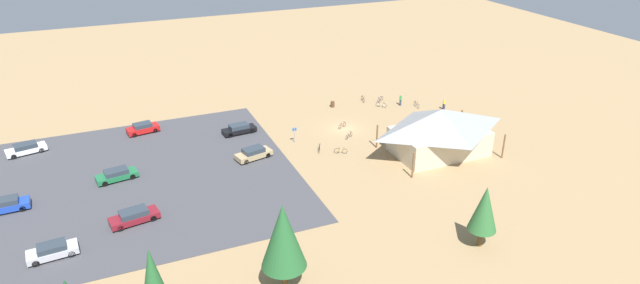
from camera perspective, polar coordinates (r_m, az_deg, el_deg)
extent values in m
plane|color=#9E7F56|center=(75.55, 2.53, 1.36)|extent=(160.00, 160.00, 0.00)
cube|color=#424247|center=(65.86, -18.37, -3.78)|extent=(34.80, 33.71, 0.05)
cube|color=beige|center=(69.72, 12.41, 0.08)|extent=(11.27, 6.96, 3.20)
pyramid|color=#93999E|center=(68.54, 12.64, 2.32)|extent=(13.29, 8.98, 2.74)
cylinder|color=brown|center=(76.51, 14.60, 2.15)|extent=(0.20, 0.20, 3.20)
cylinder|color=brown|center=(69.81, 6.01, 0.59)|extent=(0.20, 0.20, 3.20)
cylinder|color=brown|center=(70.50, 18.74, -0.43)|extent=(0.20, 0.20, 3.20)
cylinder|color=brown|center=(63.15, 9.75, -2.44)|extent=(0.20, 0.20, 3.20)
cylinder|color=brown|center=(83.11, 1.33, 3.99)|extent=(0.60, 0.60, 0.90)
cylinder|color=#99999E|center=(71.10, -2.69, 0.74)|extent=(0.08, 0.08, 2.20)
cube|color=#1959B2|center=(70.77, -2.70, 1.33)|extent=(0.56, 0.04, 0.40)
cylinder|color=brown|center=(53.48, 16.49, -9.58)|extent=(0.47, 0.47, 1.83)
cone|color=#2D6633|center=(51.80, 16.91, -6.70)|extent=(2.66, 2.66, 4.49)
cylinder|color=brown|center=(46.70, -3.75, -13.87)|extent=(0.46, 0.46, 2.22)
cone|color=#235B2D|center=(44.28, -3.89, -9.83)|extent=(3.78, 3.78, 5.81)
cone|color=#235B2D|center=(40.35, -17.10, -13.95)|extent=(2.44, 2.44, 5.64)
torus|color=black|center=(86.12, 4.43, 4.64)|extent=(0.17, 0.74, 0.74)
torus|color=black|center=(85.24, 4.62, 4.41)|extent=(0.17, 0.74, 0.74)
cylinder|color=orange|center=(85.63, 4.53, 4.60)|extent=(0.20, 0.90, 0.04)
cylinder|color=orange|center=(85.76, 4.50, 4.71)|extent=(0.04, 0.04, 0.45)
cube|color=black|center=(85.68, 4.50, 4.85)|extent=(0.11, 0.21, 0.05)
cylinder|color=orange|center=(85.24, 4.61, 4.59)|extent=(0.04, 0.04, 0.49)
cylinder|color=black|center=(85.15, 4.62, 4.74)|extent=(0.48, 0.12, 0.03)
torus|color=black|center=(83.73, 6.11, 3.94)|extent=(0.52, 0.53, 0.71)
torus|color=black|center=(83.47, 6.79, 3.84)|extent=(0.52, 0.53, 0.71)
cylinder|color=silver|center=(83.56, 6.46, 3.96)|extent=(0.69, 0.70, 0.04)
cylinder|color=silver|center=(83.56, 6.34, 4.06)|extent=(0.04, 0.04, 0.46)
cube|color=black|center=(83.48, 6.34, 4.21)|extent=(0.20, 0.20, 0.05)
cylinder|color=silver|center=(83.41, 6.73, 4.00)|extent=(0.04, 0.04, 0.49)
cylinder|color=black|center=(83.32, 6.74, 4.16)|extent=(0.37, 0.36, 0.03)
torus|color=black|center=(68.50, 1.77, -0.94)|extent=(0.62, 0.36, 0.68)
torus|color=black|center=(68.44, 2.61, -0.98)|extent=(0.62, 0.36, 0.68)
cylinder|color=yellow|center=(68.42, 2.19, -0.87)|extent=(0.82, 0.48, 0.04)
cylinder|color=yellow|center=(68.39, 2.04, -0.80)|extent=(0.04, 0.04, 0.40)
cube|color=black|center=(68.30, 2.05, -0.65)|extent=(0.21, 0.17, 0.05)
cylinder|color=yellow|center=(68.35, 2.53, -0.80)|extent=(0.04, 0.04, 0.45)
cylinder|color=black|center=(68.25, 2.53, -0.63)|extent=(0.26, 0.44, 0.03)
torus|color=black|center=(75.45, 2.10, 1.60)|extent=(0.59, 0.35, 0.65)
torus|color=black|center=(76.27, 2.58, 1.86)|extent=(0.59, 0.35, 0.65)
cylinder|color=red|center=(75.81, 2.35, 1.81)|extent=(0.89, 0.53, 0.04)
cylinder|color=red|center=(75.63, 2.26, 1.83)|extent=(0.04, 0.04, 0.41)
cube|color=black|center=(75.55, 2.26, 1.97)|extent=(0.21, 0.17, 0.05)
cylinder|color=red|center=(76.10, 2.54, 1.99)|extent=(0.04, 0.04, 0.46)
cylinder|color=black|center=(76.01, 2.54, 2.15)|extent=(0.26, 0.43, 0.03)
torus|color=black|center=(72.37, 2.86, 0.52)|extent=(0.57, 0.38, 0.65)
torus|color=black|center=(73.13, 3.27, 0.78)|extent=(0.57, 0.38, 0.65)
cylinder|color=black|center=(72.71, 3.07, 0.73)|extent=(0.78, 0.51, 0.04)
cylinder|color=black|center=(72.54, 2.99, 0.73)|extent=(0.04, 0.04, 0.37)
cube|color=black|center=(72.46, 3.00, 0.87)|extent=(0.21, 0.17, 0.05)
cylinder|color=black|center=(72.96, 3.23, 0.93)|extent=(0.04, 0.04, 0.48)
cylinder|color=black|center=(72.86, 3.24, 1.10)|extent=(0.28, 0.42, 0.03)
torus|color=black|center=(86.38, 6.53, 4.58)|extent=(0.58, 0.35, 0.64)
torus|color=black|center=(85.59, 6.19, 4.39)|extent=(0.58, 0.35, 0.64)
cylinder|color=#722D9E|center=(85.95, 6.36, 4.55)|extent=(0.81, 0.48, 0.04)
cylinder|color=#722D9E|center=(86.06, 6.43, 4.65)|extent=(0.04, 0.04, 0.41)
cube|color=black|center=(85.99, 6.43, 4.77)|extent=(0.21, 0.17, 0.05)
cylinder|color=#722D9E|center=(85.59, 6.23, 4.55)|extent=(0.04, 0.04, 0.43)
cylinder|color=black|center=(85.52, 6.23, 4.69)|extent=(0.27, 0.43, 0.03)
torus|color=black|center=(83.91, 10.27, 3.73)|extent=(0.13, 0.74, 0.74)
torus|color=black|center=(84.81, 9.96, 3.99)|extent=(0.13, 0.74, 0.74)
cylinder|color=#2347B7|center=(84.31, 10.12, 3.94)|extent=(0.16, 0.99, 0.04)
cylinder|color=#2347B7|center=(84.12, 10.18, 3.95)|extent=(0.04, 0.04, 0.41)
cube|color=black|center=(84.05, 10.19, 4.08)|extent=(0.10, 0.21, 0.05)
cylinder|color=#2347B7|center=(84.63, 10.00, 4.12)|extent=(0.04, 0.04, 0.49)
cylinder|color=black|center=(84.54, 10.01, 4.28)|extent=(0.48, 0.09, 0.03)
torus|color=black|center=(68.57, -0.09, -0.86)|extent=(0.37, 0.70, 0.76)
torus|color=black|center=(69.50, -0.05, -0.49)|extent=(0.37, 0.70, 0.76)
cylinder|color=#197A7F|center=(68.98, -0.07, -0.58)|extent=(0.45, 0.86, 0.04)
cylinder|color=#197A7F|center=(68.77, -0.08, -0.57)|extent=(0.04, 0.04, 0.46)
cube|color=black|center=(68.67, -0.08, -0.40)|extent=(0.16, 0.21, 0.05)
cylinder|color=#197A7F|center=(69.31, -0.05, -0.36)|extent=(0.04, 0.04, 0.44)
cylinder|color=black|center=(69.21, -0.05, -0.20)|extent=(0.45, 0.24, 0.03)
cube|color=black|center=(74.70, -8.50, 1.26)|extent=(4.68, 2.16, 0.55)
cube|color=#2D3842|center=(74.48, -8.52, 1.65)|extent=(2.67, 1.77, 0.55)
cylinder|color=black|center=(73.66, -9.40, 0.69)|extent=(0.66, 0.28, 0.64)
cylinder|color=black|center=(75.00, -9.79, 1.12)|extent=(0.66, 0.28, 0.64)
cylinder|color=black|center=(74.58, -7.17, 1.16)|extent=(0.66, 0.28, 0.64)
cylinder|color=black|center=(75.90, -7.60, 1.57)|extent=(0.66, 0.28, 0.64)
cube|color=white|center=(77.72, -28.51, -0.72)|extent=(4.97, 2.85, 0.56)
cube|color=#2D3842|center=(77.51, -28.59, -0.35)|extent=(2.91, 2.17, 0.54)
cylinder|color=black|center=(76.93, -29.53, -1.35)|extent=(0.67, 0.36, 0.64)
cylinder|color=black|center=(78.44, -29.70, -0.91)|extent=(0.67, 0.36, 0.64)
cylinder|color=black|center=(77.17, -27.25, -0.76)|extent=(0.67, 0.36, 0.64)
cylinder|color=black|center=(78.67, -27.46, -0.33)|extent=(0.67, 0.36, 0.64)
cube|color=red|center=(77.86, -18.12, 1.31)|extent=(4.44, 2.46, 0.69)
cube|color=#2D3842|center=(77.63, -18.18, 1.70)|extent=(2.58, 1.95, 0.50)
cylinder|color=black|center=(76.97, -18.95, 0.70)|extent=(0.67, 0.32, 0.64)
cylinder|color=black|center=(78.38, -19.25, 1.10)|extent=(0.67, 0.32, 0.64)
cylinder|color=black|center=(77.55, -16.94, 1.18)|extent=(0.67, 0.32, 0.64)
cylinder|color=black|center=(78.96, -17.27, 1.57)|extent=(0.67, 0.32, 0.64)
cube|color=#1E42B2|center=(65.18, -30.16, -5.87)|extent=(4.64, 2.02, 0.66)
cube|color=#2D3842|center=(64.91, -30.27, -5.42)|extent=(2.62, 1.71, 0.53)
cylinder|color=black|center=(64.38, -28.79, -6.16)|extent=(0.65, 0.25, 0.64)
cylinder|color=black|center=(65.80, -28.76, -5.48)|extent=(0.65, 0.25, 0.64)
cube|color=#BCBCC1|center=(55.65, -26.30, -10.32)|extent=(4.47, 2.19, 0.62)
cube|color=#2D3842|center=(55.35, -26.41, -9.84)|extent=(2.55, 1.80, 0.51)
cylinder|color=black|center=(55.18, -27.72, -11.24)|extent=(0.66, 0.28, 0.64)
cylinder|color=black|center=(56.51, -27.80, -10.36)|extent=(0.66, 0.28, 0.64)
cylinder|color=black|center=(55.05, -24.68, -10.64)|extent=(0.66, 0.28, 0.64)
cylinder|color=black|center=(56.39, -24.83, -9.77)|extent=(0.66, 0.28, 0.64)
cube|color=#1E6B3D|center=(66.43, -20.58, -3.36)|extent=(4.77, 2.54, 0.57)
cube|color=#2D3842|center=(66.18, -20.66, -2.94)|extent=(2.76, 1.99, 0.53)
cylinder|color=black|center=(65.61, -21.69, -4.10)|extent=(0.67, 0.32, 0.64)
cylinder|color=black|center=(67.01, -21.99, -3.53)|extent=(0.67, 0.32, 0.64)
cylinder|color=black|center=(66.05, -19.11, -3.46)|extent=(0.67, 0.32, 0.64)
cylinder|color=black|center=(67.45, -19.46, -2.90)|extent=(0.67, 0.32, 0.64)
cube|color=maroon|center=(57.80, -18.94, -7.53)|extent=(5.03, 2.66, 0.60)
cube|color=#2D3842|center=(57.50, -19.02, -7.04)|extent=(2.92, 2.08, 0.57)
cylinder|color=black|center=(56.97, -20.26, -8.51)|extent=(0.67, 0.33, 0.64)
cylinder|color=black|center=(58.36, -20.67, -7.72)|extent=(0.67, 0.33, 0.64)
cylinder|color=black|center=(57.50, -17.14, -7.67)|extent=(0.67, 0.33, 0.64)
cylinder|color=black|center=(58.87, -17.61, -6.92)|extent=(0.67, 0.33, 0.64)
cube|color=tan|center=(67.51, -6.99, -1.32)|extent=(4.82, 2.84, 0.62)
cube|color=#2D3842|center=(67.25, -7.02, -0.87)|extent=(2.83, 2.17, 0.57)
cylinder|color=black|center=(66.31, -7.78, -2.08)|extent=(0.67, 0.36, 0.64)
cylinder|color=black|center=(67.62, -8.45, -1.56)|extent=(0.67, 0.36, 0.64)
cylinder|color=black|center=(67.63, -5.51, -1.39)|extent=(0.67, 0.36, 0.64)
cylinder|color=black|center=(68.91, -6.21, -0.89)|extent=(0.67, 0.36, 0.64)
cube|color=#2D3347|center=(78.43, 12.24, 2.05)|extent=(0.38, 0.40, 0.85)
cylinder|color=red|center=(78.14, 12.29, 2.57)|extent=(0.36, 0.36, 0.69)
sphere|color=tan|center=(77.96, 12.32, 2.89)|extent=(0.24, 0.24, 0.24)
cube|color=#2D3347|center=(84.67, 8.46, 4.13)|extent=(0.33, 0.38, 0.91)
cylinder|color=green|center=(84.40, 8.49, 4.61)|extent=(0.36, 0.36, 0.63)
sphere|color=tan|center=(84.25, 8.51, 4.89)|extent=(0.24, 0.24, 0.24)
cube|color=#2D3347|center=(84.21, 12.88, 3.64)|extent=(0.37, 0.31, 0.93)
cylinder|color=yellow|center=(83.94, 12.93, 4.12)|extent=(0.36, 0.36, 0.58)
sphere|color=tan|center=(83.80, 12.96, 4.38)|extent=(0.24, 0.24, 0.24)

